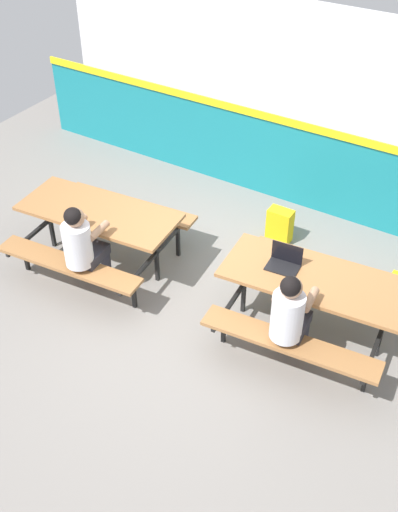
% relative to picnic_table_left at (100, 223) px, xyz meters
% --- Properties ---
extents(ground_plane, '(10.00, 10.00, 0.02)m').
position_rel_picnic_table_left_xyz_m(ground_plane, '(1.26, -0.05, -0.58)').
color(ground_plane, gray).
extents(accent_backdrop, '(8.00, 0.14, 2.60)m').
position_rel_picnic_table_left_xyz_m(accent_backdrop, '(1.26, 2.39, 0.67)').
color(accent_backdrop, teal).
rests_on(accent_backdrop, ground).
extents(picnic_table_left, '(1.88, 1.71, 0.74)m').
position_rel_picnic_table_left_xyz_m(picnic_table_left, '(0.00, 0.00, 0.00)').
color(picnic_table_left, '#9E6B3D').
rests_on(picnic_table_left, ground).
extents(picnic_table_right, '(1.88, 1.71, 0.74)m').
position_rel_picnic_table_left_xyz_m(picnic_table_right, '(2.52, 0.20, 0.00)').
color(picnic_table_right, '#9E6B3D').
rests_on(picnic_table_right, ground).
extents(student_nearer, '(0.39, 0.54, 1.21)m').
position_rel_picnic_table_left_xyz_m(student_nearer, '(0.22, -0.54, 0.13)').
color(student_nearer, '#2D2D38').
rests_on(student_nearer, ground).
extents(student_further, '(0.39, 0.54, 1.21)m').
position_rel_picnic_table_left_xyz_m(student_further, '(2.52, -0.36, 0.13)').
color(student_further, '#2D2D38').
rests_on(student_further, ground).
extents(laptop_dark, '(0.34, 0.25, 0.22)m').
position_rel_picnic_table_left_xyz_m(laptop_dark, '(2.19, 0.20, 0.21)').
color(laptop_dark, black).
rests_on(laptop_dark, picnic_table_right).
extents(backpack_dark, '(0.30, 0.22, 0.44)m').
position_rel_picnic_table_left_xyz_m(backpack_dark, '(1.57, 1.49, -0.36)').
color(backpack_dark, yellow).
rests_on(backpack_dark, ground).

